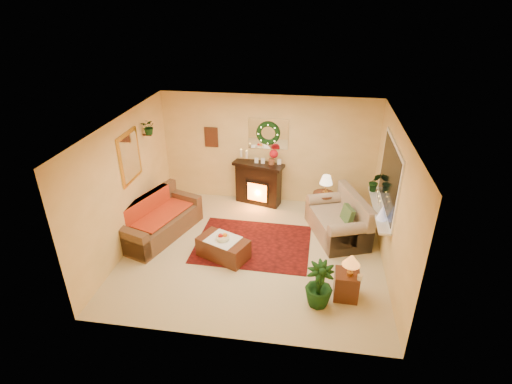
# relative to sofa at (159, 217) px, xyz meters

# --- Properties ---
(floor) EXTENTS (5.00, 5.00, 0.00)m
(floor) POSITION_rel_sofa_xyz_m (2.04, -0.31, -0.43)
(floor) COLOR beige
(floor) RESTS_ON ground
(ceiling) EXTENTS (5.00, 5.00, 0.00)m
(ceiling) POSITION_rel_sofa_xyz_m (2.04, -0.31, 2.17)
(ceiling) COLOR white
(ceiling) RESTS_ON ground
(wall_back) EXTENTS (5.00, 5.00, 0.00)m
(wall_back) POSITION_rel_sofa_xyz_m (2.04, 1.94, 0.87)
(wall_back) COLOR #EFD88C
(wall_back) RESTS_ON ground
(wall_front) EXTENTS (5.00, 5.00, 0.00)m
(wall_front) POSITION_rel_sofa_xyz_m (2.04, -2.56, 0.87)
(wall_front) COLOR #EFD88C
(wall_front) RESTS_ON ground
(wall_left) EXTENTS (4.50, 4.50, 0.00)m
(wall_left) POSITION_rel_sofa_xyz_m (-0.46, -0.31, 0.87)
(wall_left) COLOR #EFD88C
(wall_left) RESTS_ON ground
(wall_right) EXTENTS (4.50, 4.50, 0.00)m
(wall_right) POSITION_rel_sofa_xyz_m (4.54, -0.31, 0.87)
(wall_right) COLOR #EFD88C
(wall_right) RESTS_ON ground
(area_rug) EXTENTS (2.34, 1.77, 0.01)m
(area_rug) POSITION_rel_sofa_xyz_m (1.99, -0.07, -0.42)
(area_rug) COLOR #560B09
(area_rug) RESTS_ON floor
(sofa) EXTENTS (1.42, 2.09, 0.83)m
(sofa) POSITION_rel_sofa_xyz_m (0.00, 0.00, 0.00)
(sofa) COLOR brown
(sofa) RESTS_ON floor
(red_throw) EXTENTS (0.85, 1.38, 0.02)m
(red_throw) POSITION_rel_sofa_xyz_m (-0.06, 0.12, 0.03)
(red_throw) COLOR #AE280A
(red_throw) RESTS_ON sofa
(fireplace) EXTENTS (1.11, 0.59, 0.97)m
(fireplace) POSITION_rel_sofa_xyz_m (1.84, 1.73, 0.12)
(fireplace) COLOR black
(fireplace) RESTS_ON floor
(poinsettia) EXTENTS (0.20, 0.20, 0.20)m
(poinsettia) POSITION_rel_sofa_xyz_m (2.20, 1.71, 0.87)
(poinsettia) COLOR red
(poinsettia) RESTS_ON fireplace
(mantel_candle_a) EXTENTS (0.06, 0.06, 0.18)m
(mantel_candle_a) POSITION_rel_sofa_xyz_m (1.43, 1.74, 0.83)
(mantel_candle_a) COLOR #ECE8C4
(mantel_candle_a) RESTS_ON fireplace
(mantel_candle_b) EXTENTS (0.06, 0.06, 0.18)m
(mantel_candle_b) POSITION_rel_sofa_xyz_m (1.58, 1.67, 0.83)
(mantel_candle_b) COLOR silver
(mantel_candle_b) RESTS_ON fireplace
(mantel_mirror) EXTENTS (0.92, 0.02, 0.72)m
(mantel_mirror) POSITION_rel_sofa_xyz_m (2.04, 1.92, 1.27)
(mantel_mirror) COLOR white
(mantel_mirror) RESTS_ON wall_back
(wreath) EXTENTS (0.55, 0.11, 0.55)m
(wreath) POSITION_rel_sofa_xyz_m (2.04, 1.88, 1.29)
(wreath) COLOR #194719
(wreath) RESTS_ON wall_back
(wall_art) EXTENTS (0.32, 0.03, 0.48)m
(wall_art) POSITION_rel_sofa_xyz_m (0.69, 1.92, 1.12)
(wall_art) COLOR #381E11
(wall_art) RESTS_ON wall_back
(gold_mirror) EXTENTS (0.03, 0.84, 1.00)m
(gold_mirror) POSITION_rel_sofa_xyz_m (-0.44, -0.01, 1.32)
(gold_mirror) COLOR gold
(gold_mirror) RESTS_ON wall_left
(hanging_plant) EXTENTS (0.33, 0.28, 0.36)m
(hanging_plant) POSITION_rel_sofa_xyz_m (-0.30, 0.74, 1.54)
(hanging_plant) COLOR #194719
(hanging_plant) RESTS_ON wall_left
(loveseat) EXTENTS (1.38, 1.76, 0.90)m
(loveseat) POSITION_rel_sofa_xyz_m (3.68, 0.55, -0.01)
(loveseat) COLOR #B6AB96
(loveseat) RESTS_ON floor
(window_frame) EXTENTS (0.03, 1.86, 1.36)m
(window_frame) POSITION_rel_sofa_xyz_m (4.53, 0.24, 1.12)
(window_frame) COLOR white
(window_frame) RESTS_ON wall_right
(window_glass) EXTENTS (0.02, 1.70, 1.22)m
(window_glass) POSITION_rel_sofa_xyz_m (4.51, 0.24, 1.12)
(window_glass) COLOR black
(window_glass) RESTS_ON wall_right
(window_sill) EXTENTS (0.22, 1.86, 0.04)m
(window_sill) POSITION_rel_sofa_xyz_m (4.42, 0.24, 0.44)
(window_sill) COLOR white
(window_sill) RESTS_ON wall_right
(mini_tree) EXTENTS (0.19, 0.19, 0.29)m
(mini_tree) POSITION_rel_sofa_xyz_m (4.41, -0.20, 0.61)
(mini_tree) COLOR white
(mini_tree) RESTS_ON window_sill
(sill_plant) EXTENTS (0.30, 0.24, 0.55)m
(sill_plant) POSITION_rel_sofa_xyz_m (4.39, 0.95, 0.66)
(sill_plant) COLOR #215527
(sill_plant) RESTS_ON window_sill
(side_table_round) EXTENTS (0.52, 0.52, 0.62)m
(side_table_round) POSITION_rel_sofa_xyz_m (3.38, 1.23, -0.11)
(side_table_round) COLOR #543214
(side_table_round) RESTS_ON floor
(lamp_cream) EXTENTS (0.29, 0.29, 0.44)m
(lamp_cream) POSITION_rel_sofa_xyz_m (3.41, 1.23, 0.45)
(lamp_cream) COLOR beige
(lamp_cream) RESTS_ON side_table_round
(end_table_square) EXTENTS (0.41, 0.41, 0.49)m
(end_table_square) POSITION_rel_sofa_xyz_m (3.78, -1.37, -0.16)
(end_table_square) COLOR black
(end_table_square) RESTS_ON floor
(lamp_tiffany) EXTENTS (0.29, 0.29, 0.43)m
(lamp_tiffany) POSITION_rel_sofa_xyz_m (3.81, -1.41, 0.32)
(lamp_tiffany) COLOR gold
(lamp_tiffany) RESTS_ON end_table_square
(coffee_table) EXTENTS (1.09, 0.87, 0.40)m
(coffee_table) POSITION_rel_sofa_xyz_m (1.49, -0.58, -0.22)
(coffee_table) COLOR black
(coffee_table) RESTS_ON floor
(fruit_bowl) EXTENTS (0.25, 0.25, 0.06)m
(fruit_bowl) POSITION_rel_sofa_xyz_m (1.49, -0.59, 0.02)
(fruit_bowl) COLOR beige
(fruit_bowl) RESTS_ON coffee_table
(floor_palm) EXTENTS (1.42, 1.42, 2.41)m
(floor_palm) POSITION_rel_sofa_xyz_m (3.32, -1.62, 0.02)
(floor_palm) COLOR #143A17
(floor_palm) RESTS_ON floor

